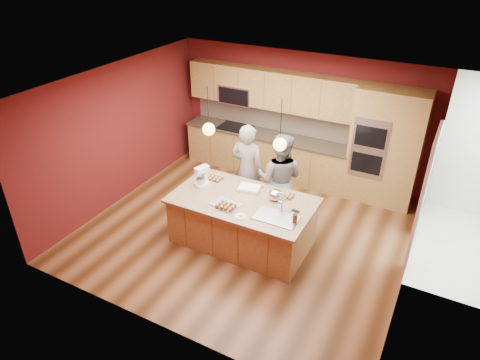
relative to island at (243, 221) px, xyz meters
The scene contains 24 objects.
floor 0.55m from the island, 108.55° to the left, with size 5.50×5.50×0.00m, color #42250F.
ceiling 2.28m from the island, 108.55° to the left, with size 5.50×5.50×0.00m, color white.
wall_back 2.96m from the island, 92.13° to the left, with size 5.50×5.50×0.00m, color #561416.
wall_front 2.37m from the island, 92.74° to the right, with size 5.50×5.50×0.00m, color #561416.
wall_left 3.01m from the island, behind, with size 5.00×5.00×0.00m, color #561416.
wall_right 2.81m from the island, ahead, with size 5.00×5.00×0.00m, color #561416.
cabinet_run 2.73m from the island, 107.04° to the left, with size 3.74×0.64×2.30m.
oven_column 3.13m from the island, 55.22° to the left, with size 1.30×0.62×2.30m.
doorway_trim 2.91m from the island, 22.95° to the left, with size 0.08×1.11×2.20m, color white, non-canonical shape.
pendant_left 1.68m from the island, behind, with size 0.20×0.20×0.80m.
pendant_right 1.67m from the island, ahead, with size 0.20×0.20×0.80m.
island is the anchor object (origin of this frame).
person_left 1.10m from the island, 113.35° to the left, with size 0.65×0.43×1.79m, color black.
person_right 1.04m from the island, 74.38° to the left, with size 0.85×0.66×1.74m, color slate.
stand_mixer 1.04m from the island, behind, with size 0.26×0.30×0.36m.
sheet_cake 0.57m from the island, 100.85° to the left, with size 0.47×0.38×0.05m.
cooling_rack 0.55m from the island, 122.79° to the right, with size 0.45×0.32×0.02m, color silver.
mixing_bowl 0.74m from the island, 27.43° to the left, with size 0.23×0.23×0.20m, color silver.
plate 0.66m from the island, 67.27° to the right, with size 0.19×0.19×0.01m, color silver.
tumbler 1.13m from the island, 12.14° to the right, with size 0.07×0.07×0.15m, color #362311.
phone 1.00m from the island, ahead, with size 0.13×0.07×0.01m, color black.
cupcakes_left 0.98m from the island, 154.76° to the left, with size 0.30×0.22×0.07m, color tan, non-canonical shape.
cupcakes_rack 0.61m from the island, 109.47° to the right, with size 0.31×0.23×0.07m, color tan, non-canonical shape.
cupcakes_right 0.90m from the island, 33.11° to the left, with size 0.14×0.22×0.06m, color tan, non-canonical shape.
Camera 1 is at (2.86, -5.62, 4.66)m, focal length 32.00 mm.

